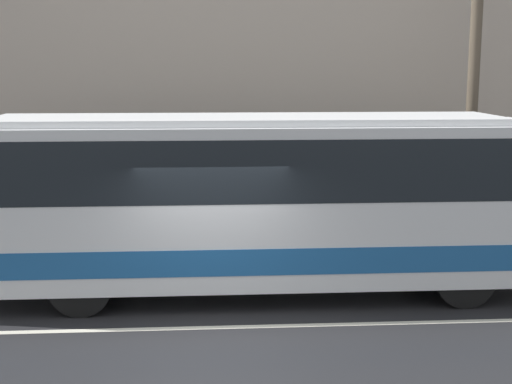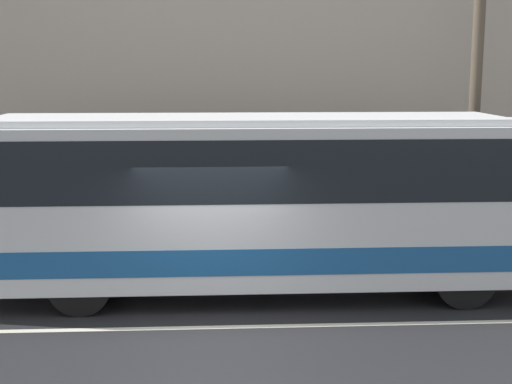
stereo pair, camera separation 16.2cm
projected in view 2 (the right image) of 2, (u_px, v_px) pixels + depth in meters
name	position (u px, v px, depth m)	size (l,w,h in m)	color
ground_plane	(212.00, 328.00, 11.31)	(60.00, 60.00, 0.00)	#262628
sidewalk	(213.00, 244.00, 16.34)	(60.00, 2.25, 0.17)	gray
building_facade	(211.00, 53.00, 16.83)	(60.00, 0.35, 9.15)	#B7A899
lane_stripe	(212.00, 327.00, 11.31)	(54.00, 0.14, 0.01)	beige
transit_bus	(249.00, 195.00, 12.80)	(10.52, 2.48, 3.23)	white
utility_pole_near	(476.00, 75.00, 15.32)	(0.25, 0.25, 7.49)	brown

